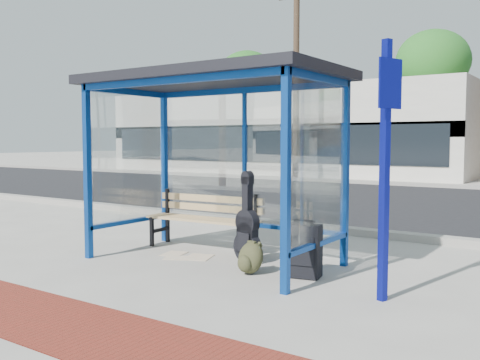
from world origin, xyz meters
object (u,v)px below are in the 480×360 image
Objects in this scene: suitcase at (304,251)px; guitar_bag at (247,231)px; bench at (205,217)px; backpack at (250,258)px.

guitar_bag is at bearing 153.14° from suitcase.
suitcase is at bearing -2.87° from guitar_bag.
backpack is at bearing -36.54° from bench.
guitar_bag is 1.66× the size of suitcase.
bench is 2.66× the size of suitcase.
bench is 1.63m from backpack.
suitcase is at bearing -22.58° from bench.
guitar_bag is 2.88× the size of backpack.
guitar_bag reaches higher than backpack.
backpack is at bearing -40.84° from guitar_bag.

